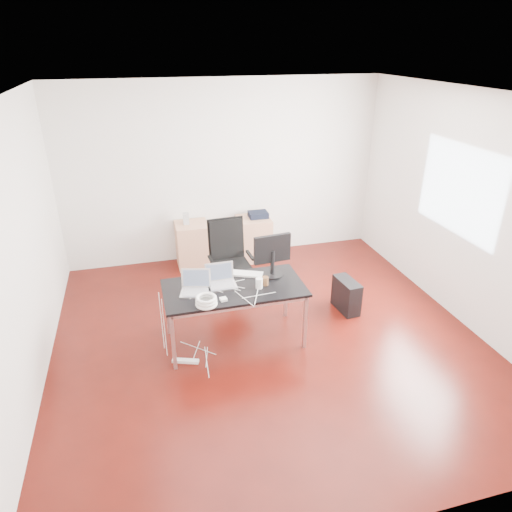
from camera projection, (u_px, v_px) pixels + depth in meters
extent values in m
plane|color=#380A06|center=(268.00, 338.00, 5.53)|extent=(5.00, 5.00, 0.00)
plane|color=silver|center=(271.00, 95.00, 4.33)|extent=(5.00, 5.00, 0.00)
plane|color=silver|center=(224.00, 172.00, 7.11)|extent=(5.00, 0.00, 5.00)
plane|color=silver|center=(387.00, 383.00, 2.75)|extent=(5.00, 0.00, 5.00)
plane|color=silver|center=(18.00, 257.00, 4.35)|extent=(0.00, 5.00, 5.00)
plane|color=silver|center=(467.00, 211.00, 5.52)|extent=(0.00, 5.00, 5.00)
plane|color=white|center=(458.00, 190.00, 5.60)|extent=(0.00, 1.50, 1.50)
cube|color=black|center=(234.00, 288.00, 5.19)|extent=(1.60, 0.80, 0.03)
cube|color=silver|center=(173.00, 342.00, 4.87)|extent=(0.04, 0.04, 0.70)
cube|color=silver|center=(167.00, 309.00, 5.48)|extent=(0.04, 0.04, 0.70)
cube|color=silver|center=(305.00, 322.00, 5.22)|extent=(0.04, 0.04, 0.70)
cube|color=silver|center=(286.00, 292.00, 5.83)|extent=(0.04, 0.04, 0.70)
cylinder|color=black|center=(232.00, 283.00, 6.30)|extent=(0.06, 0.06, 0.47)
cube|color=black|center=(231.00, 266.00, 6.18)|extent=(0.50, 0.49, 0.06)
cube|color=black|center=(226.00, 239.00, 6.24)|extent=(0.46, 0.12, 0.55)
cube|color=#B17858|center=(193.00, 245.00, 7.19)|extent=(0.50, 0.50, 0.70)
cube|color=#B17858|center=(254.00, 238.00, 7.43)|extent=(0.50, 0.50, 0.70)
cube|color=black|center=(346.00, 295.00, 6.02)|extent=(0.24, 0.47, 0.44)
cylinder|color=black|center=(242.00, 251.00, 7.49)|extent=(0.30, 0.30, 0.28)
cube|color=white|center=(185.00, 361.00, 5.11)|extent=(0.30, 0.16, 0.04)
cube|color=silver|center=(196.00, 293.00, 5.05)|extent=(0.38, 0.31, 0.01)
cube|color=silver|center=(196.00, 278.00, 5.11)|extent=(0.33, 0.13, 0.22)
cube|color=#475166|center=(196.00, 279.00, 5.10)|extent=(0.29, 0.11, 0.18)
cube|color=silver|center=(222.00, 286.00, 5.20)|extent=(0.33, 0.23, 0.01)
cube|color=silver|center=(220.00, 272.00, 5.25)|extent=(0.33, 0.05, 0.22)
cube|color=#475166|center=(220.00, 272.00, 5.24)|extent=(0.29, 0.04, 0.18)
cylinder|color=black|center=(272.00, 274.00, 5.44)|extent=(0.26, 0.26, 0.02)
cylinder|color=black|center=(272.00, 262.00, 5.38)|extent=(0.05, 0.05, 0.30)
cube|color=black|center=(272.00, 249.00, 5.32)|extent=(0.45, 0.10, 0.34)
cube|color=#475166|center=(272.00, 248.00, 5.34)|extent=(0.39, 0.05, 0.29)
cube|color=white|center=(245.00, 274.00, 5.46)|extent=(0.46, 0.31, 0.02)
cylinder|color=white|center=(259.00, 283.00, 5.14)|extent=(0.10, 0.10, 0.12)
cylinder|color=brown|center=(265.00, 281.00, 5.21)|extent=(0.09, 0.09, 0.10)
torus|color=white|center=(206.00, 304.00, 4.82)|extent=(0.24, 0.24, 0.04)
torus|color=white|center=(206.00, 301.00, 4.81)|extent=(0.23, 0.23, 0.04)
torus|color=white|center=(206.00, 298.00, 4.79)|extent=(0.22, 0.22, 0.04)
cube|color=white|center=(224.00, 299.00, 4.91)|extent=(0.08, 0.08, 0.03)
cube|color=#9E9E9E|center=(186.00, 219.00, 7.00)|extent=(0.09, 0.08, 0.18)
cube|color=black|center=(258.00, 215.00, 7.29)|extent=(0.30, 0.25, 0.09)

